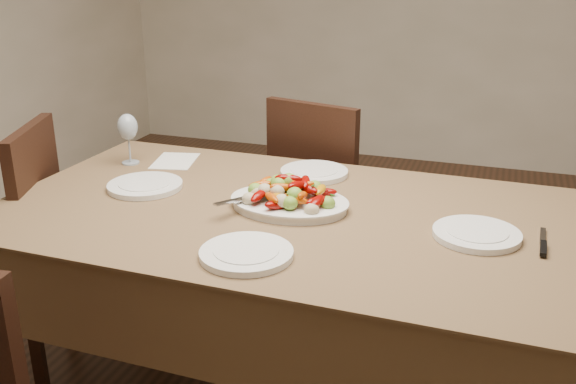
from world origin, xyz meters
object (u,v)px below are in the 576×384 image
(serving_platter, at_px, (289,205))
(dining_table, at_px, (288,316))
(plate_near, at_px, (246,254))
(plate_left, at_px, (145,186))
(chair_far, at_px, (333,200))
(plate_right, at_px, (477,234))
(plate_far, at_px, (314,173))
(wine_glass, at_px, (128,138))

(serving_platter, bearing_deg, dining_table, -81.87)
(plate_near, bearing_deg, plate_left, 144.60)
(chair_far, height_order, serving_platter, chair_far)
(serving_platter, relative_size, plate_right, 1.50)
(dining_table, relative_size, plate_left, 7.25)
(chair_far, xyz_separation_m, plate_near, (0.08, -1.19, 0.29))
(chair_far, height_order, plate_far, chair_far)
(chair_far, distance_m, plate_far, 0.58)
(dining_table, bearing_deg, wine_glass, 160.41)
(plate_right, xyz_separation_m, plate_near, (-0.57, -0.33, 0.00))
(wine_glass, bearing_deg, chair_far, 42.47)
(dining_table, distance_m, plate_near, 0.52)
(plate_right, bearing_deg, plate_near, -149.98)
(chair_far, xyz_separation_m, wine_glass, (-0.65, -0.59, 0.39))
(chair_far, distance_m, serving_platter, 0.88)
(serving_platter, bearing_deg, plate_left, 178.76)
(plate_right, bearing_deg, dining_table, 178.36)
(chair_far, bearing_deg, plate_right, 141.62)
(dining_table, distance_m, serving_platter, 0.39)
(dining_table, height_order, plate_left, plate_left)
(plate_near, bearing_deg, chair_far, 93.95)
(plate_near, bearing_deg, plate_far, 92.03)
(plate_far, height_order, wine_glass, wine_glass)
(plate_near, bearing_deg, serving_platter, 90.82)
(serving_platter, bearing_deg, plate_far, 93.35)
(plate_left, height_order, wine_glass, wine_glass)
(plate_right, xyz_separation_m, wine_glass, (-1.30, 0.27, 0.09))
(dining_table, xyz_separation_m, plate_left, (-0.53, 0.03, 0.39))
(serving_platter, bearing_deg, chair_far, 95.32)
(plate_left, xyz_separation_m, plate_far, (0.51, 0.32, 0.00))
(chair_far, bearing_deg, plate_far, 111.39)
(plate_far, distance_m, wine_glass, 0.72)
(plate_far, bearing_deg, plate_left, -147.30)
(dining_table, xyz_separation_m, chair_far, (-0.08, 0.85, 0.10))
(dining_table, bearing_deg, chair_far, 95.39)
(dining_table, height_order, serving_platter, serving_platter)
(serving_platter, height_order, plate_far, serving_platter)
(dining_table, height_order, wine_glass, wine_glass)
(dining_table, xyz_separation_m, serving_platter, (-0.00, 0.02, 0.39))
(plate_left, height_order, plate_far, same)
(plate_far, height_order, plate_near, same)
(chair_far, xyz_separation_m, plate_right, (0.65, -0.87, 0.29))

